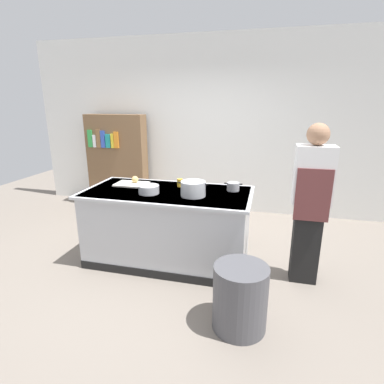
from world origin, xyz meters
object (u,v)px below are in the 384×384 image
(trash_bin, at_px, (240,298))
(person_chef, at_px, (310,202))
(stock_pot, at_px, (193,189))
(juice_cup, at_px, (180,183))
(mixing_bowl, at_px, (149,189))
(onion, at_px, (135,179))
(bookshelf, at_px, (117,161))
(sauce_pan, at_px, (233,187))

(trash_bin, distance_m, person_chef, 1.27)
(stock_pot, bearing_deg, juice_cup, 127.11)
(stock_pot, distance_m, mixing_bowl, 0.52)
(person_chef, bearing_deg, onion, 70.59)
(onion, xyz_separation_m, bookshelf, (-1.08, 1.60, -0.11))
(bookshelf, bearing_deg, person_chef, -30.41)
(mixing_bowl, distance_m, trash_bin, 1.57)
(mixing_bowl, relative_size, bookshelf, 0.14)
(sauce_pan, distance_m, bookshelf, 2.82)
(stock_pot, bearing_deg, onion, 159.99)
(sauce_pan, distance_m, trash_bin, 1.39)
(sauce_pan, relative_size, juice_cup, 2.15)
(stock_pot, distance_m, juice_cup, 0.42)
(stock_pot, xyz_separation_m, person_chef, (1.25, 0.04, -0.07))
(stock_pot, height_order, sauce_pan, stock_pot)
(trash_bin, bearing_deg, stock_pot, 125.76)
(trash_bin, height_order, bookshelf, bookshelf)
(trash_bin, bearing_deg, sauce_pan, 100.60)
(onion, xyz_separation_m, mixing_bowl, (0.32, -0.34, -0.02))
(mixing_bowl, relative_size, juice_cup, 2.37)
(juice_cup, bearing_deg, onion, -177.35)
(stock_pot, bearing_deg, person_chef, 2.05)
(juice_cup, bearing_deg, person_chef, -10.89)
(stock_pot, distance_m, trash_bin, 1.29)
(sauce_pan, height_order, trash_bin, sauce_pan)
(onion, bearing_deg, juice_cup, 2.65)
(onion, relative_size, juice_cup, 0.86)
(stock_pot, relative_size, bookshelf, 0.20)
(person_chef, bearing_deg, sauce_pan, 59.57)
(onion, bearing_deg, stock_pot, -20.01)
(onion, bearing_deg, sauce_pan, 0.59)
(stock_pot, xyz_separation_m, juice_cup, (-0.25, 0.33, -0.03))
(onion, bearing_deg, trash_bin, -38.85)
(person_chef, bearing_deg, stock_pot, 79.77)
(onion, xyz_separation_m, person_chef, (2.09, -0.26, -0.05))
(bookshelf, bearing_deg, stock_pot, -44.75)
(juice_cup, distance_m, trash_bin, 1.64)
(onion, height_order, trash_bin, onion)
(stock_pot, distance_m, person_chef, 1.25)
(onion, distance_m, person_chef, 2.10)
(sauce_pan, distance_m, mixing_bowl, 0.99)
(trash_bin, xyz_separation_m, person_chef, (0.61, 0.93, 0.62))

